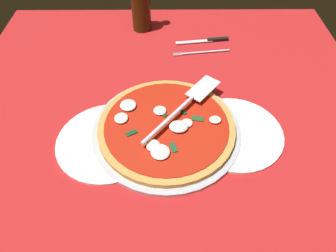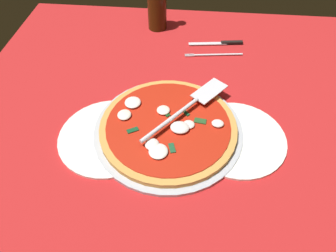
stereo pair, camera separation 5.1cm
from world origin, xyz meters
TOP-DOWN VIEW (x-y plane):
  - ground_plane at (0.00, 0.00)cm, footprint 115.79×115.79cm
  - checker_pattern at (0.00, -0.00)cm, footprint 115.79×115.79cm
  - pizza_pan at (0.05, 4.27)cm, footprint 37.11×37.11cm
  - dinner_plate_left at (-16.97, 5.13)cm, footprint 24.21×24.21cm
  - dinner_plate_right at (14.45, 7.56)cm, footprint 24.78×24.78cm
  - pizza at (0.16, 4.33)cm, footprint 34.04×34.04cm
  - pizza_server at (-4.56, -0.66)cm, footprint 20.84×24.80cm
  - place_setting_near at (-12.74, -32.51)cm, footprint 21.43×16.42cm
  - beer_bottle at (8.45, -44.33)cm, footprint 6.51×6.51cm

SIDE VIEW (x-z plane):
  - ground_plane at x=0.00cm, z-range -0.80..0.00cm
  - checker_pattern at x=0.00cm, z-range 0.00..0.10cm
  - place_setting_near at x=-12.74cm, z-range -0.26..1.14cm
  - dinner_plate_left at x=-16.97cm, z-range 0.10..1.10cm
  - dinner_plate_right at x=14.45cm, z-range 0.10..1.10cm
  - pizza_pan at x=0.05cm, z-range 0.10..1.38cm
  - pizza at x=0.16cm, z-range 0.75..3.80cm
  - pizza_server at x=-4.56cm, z-range 4.28..5.28cm
  - beer_bottle at x=8.45cm, z-range -2.77..21.26cm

